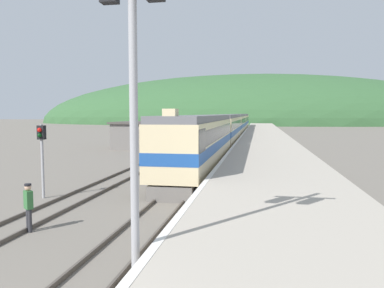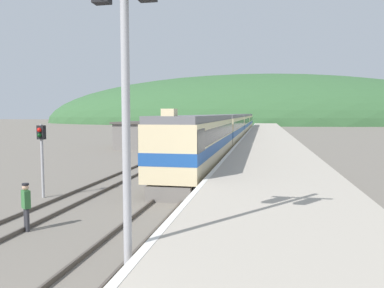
% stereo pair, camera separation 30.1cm
% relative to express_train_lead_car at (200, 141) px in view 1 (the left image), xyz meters
% --- Properties ---
extents(track_main, '(1.52, 180.00, 0.16)m').
position_rel_express_train_lead_car_xyz_m(track_main, '(0.00, 47.16, -2.21)').
color(track_main, '#4C443D').
rests_on(track_main, ground).
extents(track_siding, '(1.52, 180.00, 0.16)m').
position_rel_express_train_lead_car_xyz_m(track_siding, '(-4.82, 47.16, -2.21)').
color(track_siding, '#4C443D').
rests_on(track_siding, ground).
extents(platform, '(6.84, 140.00, 1.15)m').
position_rel_express_train_lead_car_xyz_m(platform, '(5.10, 27.16, -1.73)').
color(platform, '#ADA393').
rests_on(platform, ground).
extents(distant_hills, '(195.02, 87.76, 42.81)m').
position_rel_express_train_lead_car_xyz_m(distant_hills, '(0.00, 142.38, -2.29)').
color(distant_hills, '#335B33').
rests_on(distant_hills, ground).
extents(station_shed, '(7.00, 7.37, 3.30)m').
position_rel_express_train_lead_car_xyz_m(station_shed, '(-9.89, 18.12, -0.63)').
color(station_shed, slate).
rests_on(station_shed, ground).
extents(express_train_lead_car, '(2.95, 20.20, 4.55)m').
position_rel_express_train_lead_car_xyz_m(express_train_lead_car, '(0.00, 0.00, 0.00)').
color(express_train_lead_car, black).
rests_on(express_train_lead_car, ground).
extents(carriage_second, '(2.94, 21.41, 4.19)m').
position_rel_express_train_lead_car_xyz_m(carriage_second, '(0.00, 21.92, -0.01)').
color(carriage_second, black).
rests_on(carriage_second, ground).
extents(carriage_third, '(2.94, 21.41, 4.19)m').
position_rel_express_train_lead_car_xyz_m(carriage_third, '(0.00, 44.20, -0.01)').
color(carriage_third, black).
rests_on(carriage_third, ground).
extents(carriage_fourth, '(2.94, 21.41, 4.19)m').
position_rel_express_train_lead_car_xyz_m(carriage_fourth, '(0.00, 66.49, -0.01)').
color(carriage_fourth, black).
rests_on(carriage_fourth, ground).
extents(siding_train, '(2.90, 34.22, 3.66)m').
position_rel_express_train_lead_car_xyz_m(siding_train, '(-4.82, 26.86, -0.40)').
color(siding_train, black).
rests_on(siding_train, ground).
extents(signal_mast_main, '(2.20, 0.42, 8.88)m').
position_rel_express_train_lead_car_xyz_m(signal_mast_main, '(1.35, -18.80, 3.54)').
color(signal_mast_main, '#9E9EA3').
rests_on(signal_mast_main, ground).
extents(signal_post_siding, '(0.36, 0.42, 3.77)m').
position_rel_express_train_lead_car_xyz_m(signal_post_siding, '(-6.58, -9.93, 0.42)').
color(signal_post_siding, '#9E9EA3').
rests_on(signal_post_siding, ground).
extents(track_worker, '(0.42, 0.39, 1.78)m').
position_rel_express_train_lead_car_xyz_m(track_worker, '(-3.99, -15.03, -1.27)').
color(track_worker, '#2D2D33').
rests_on(track_worker, ground).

